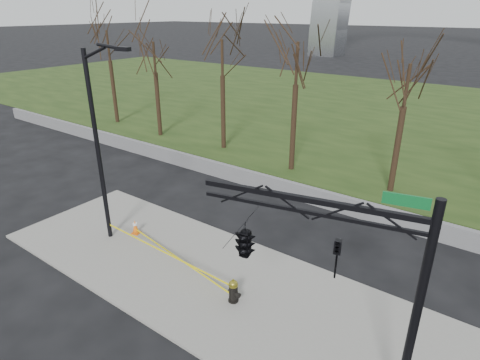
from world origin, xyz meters
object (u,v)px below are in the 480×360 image
Objects in this scene: traffic_signal_mast at (275,246)px; traffic_cone at (135,227)px; street_light at (100,136)px; fire_hydrant at (234,291)px.

traffic_cone is at bearing 149.61° from traffic_signal_mast.
traffic_signal_mast is at bearing -17.44° from street_light.
traffic_signal_mast reaches higher than fire_hydrant.
traffic_cone is (-6.23, 1.04, -0.08)m from fire_hydrant.
traffic_signal_mast is (2.56, -1.74, 3.64)m from fire_hydrant.
fire_hydrant is 0.11× the size of street_light.
traffic_signal_mast is (8.79, -2.78, 3.72)m from traffic_cone.
traffic_signal_mast is at bearing -24.22° from fire_hydrant.
street_light reaches higher than traffic_cone.
fire_hydrant is at bearing -9.47° from traffic_cone.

